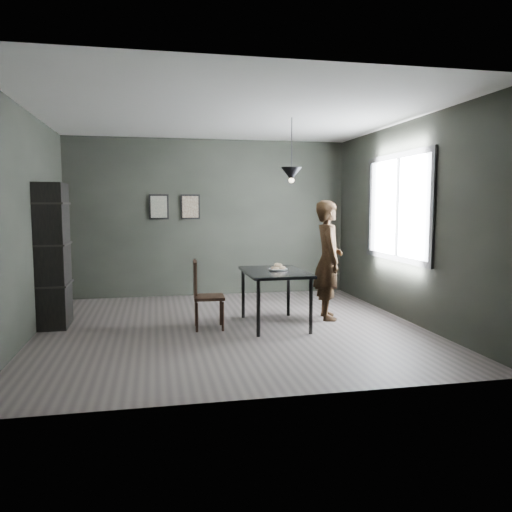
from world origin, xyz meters
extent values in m
plane|color=#3A3432|center=(0.00, 0.00, 0.00)|extent=(5.00, 5.00, 0.00)
cube|color=black|center=(0.00, 2.50, 1.40)|extent=(5.00, 0.10, 2.80)
cube|color=silver|center=(0.00, 0.00, 2.80)|extent=(5.00, 5.00, 0.02)
cube|color=white|center=(2.48, 0.20, 1.60)|extent=(0.02, 1.80, 1.40)
cube|color=black|center=(2.47, 0.20, 1.60)|extent=(0.04, 1.96, 1.56)
cube|color=black|center=(0.60, 0.00, 0.73)|extent=(0.80, 1.20, 0.04)
cylinder|color=black|center=(0.26, -0.54, 0.35)|extent=(0.05, 0.05, 0.71)
cylinder|color=black|center=(0.94, -0.54, 0.35)|extent=(0.05, 0.05, 0.71)
cylinder|color=black|center=(0.26, 0.54, 0.35)|extent=(0.05, 0.05, 0.71)
cylinder|color=black|center=(0.94, 0.54, 0.35)|extent=(0.05, 0.05, 0.71)
cylinder|color=white|center=(0.66, 0.04, 0.76)|extent=(0.23, 0.23, 0.01)
torus|color=beige|center=(0.70, 0.05, 0.78)|extent=(0.12, 0.12, 0.04)
torus|color=beige|center=(0.61, 0.03, 0.78)|extent=(0.12, 0.12, 0.04)
torus|color=beige|center=(0.66, 0.04, 0.82)|extent=(0.16, 0.16, 0.06)
imported|color=black|center=(1.45, 0.26, 0.85)|extent=(0.49, 0.67, 1.70)
cube|color=black|center=(-0.30, 0.00, 0.42)|extent=(0.41, 0.41, 0.04)
cube|color=black|center=(-0.47, 0.01, 0.69)|extent=(0.06, 0.39, 0.43)
cylinder|color=black|center=(-0.47, -0.16, 0.19)|extent=(0.03, 0.03, 0.38)
cylinder|color=black|center=(-0.14, -0.18, 0.19)|extent=(0.03, 0.03, 0.38)
cylinder|color=black|center=(-0.46, 0.18, 0.19)|extent=(0.03, 0.03, 0.38)
cylinder|color=black|center=(-0.12, 0.16, 0.19)|extent=(0.03, 0.03, 0.38)
cube|color=black|center=(-2.32, 0.55, 0.96)|extent=(0.37, 0.64, 1.92)
cylinder|color=black|center=(0.85, 0.10, 2.42)|extent=(0.01, 0.01, 0.75)
cone|color=black|center=(0.85, 0.10, 2.05)|extent=(0.28, 0.28, 0.18)
sphere|color=#FFE0B2|center=(0.85, 0.10, 1.97)|extent=(0.07, 0.07, 0.07)
cube|color=black|center=(-0.90, 2.47, 1.60)|extent=(0.34, 0.03, 0.44)
cube|color=#395043|center=(-0.90, 2.45, 1.60)|extent=(0.28, 0.01, 0.38)
cube|color=black|center=(-0.35, 2.47, 1.60)|extent=(0.34, 0.03, 0.44)
cube|color=brown|center=(-0.35, 2.45, 1.60)|extent=(0.28, 0.01, 0.38)
camera|label=1|loc=(-0.98, -6.49, 1.64)|focal=35.00mm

